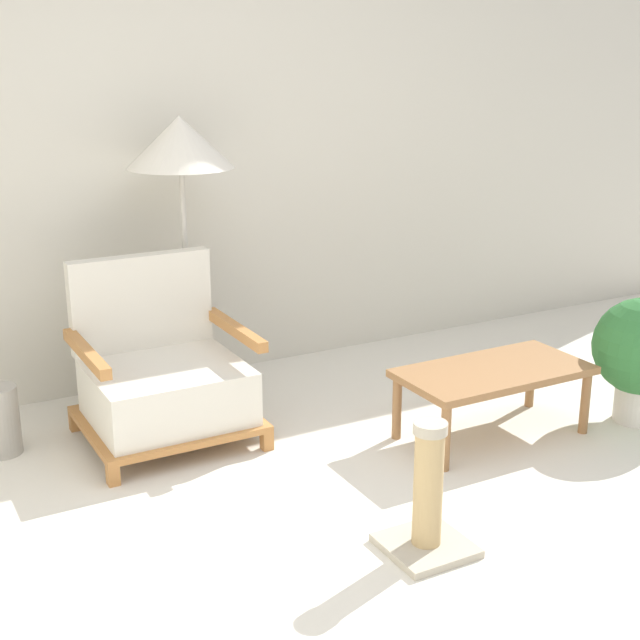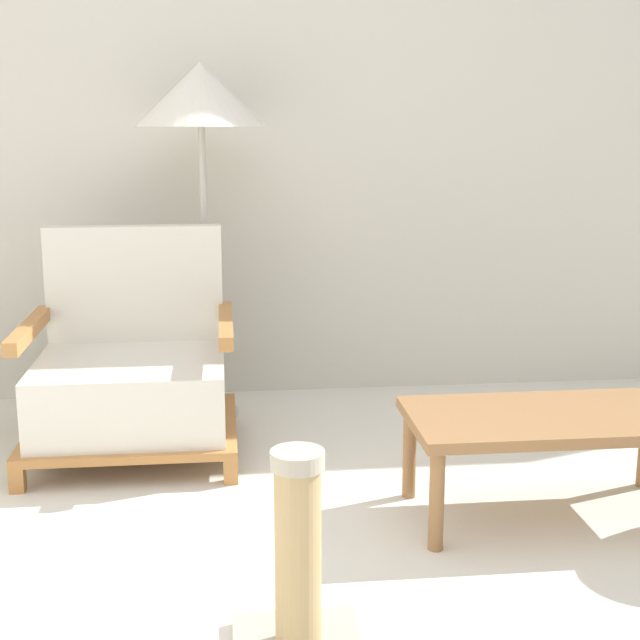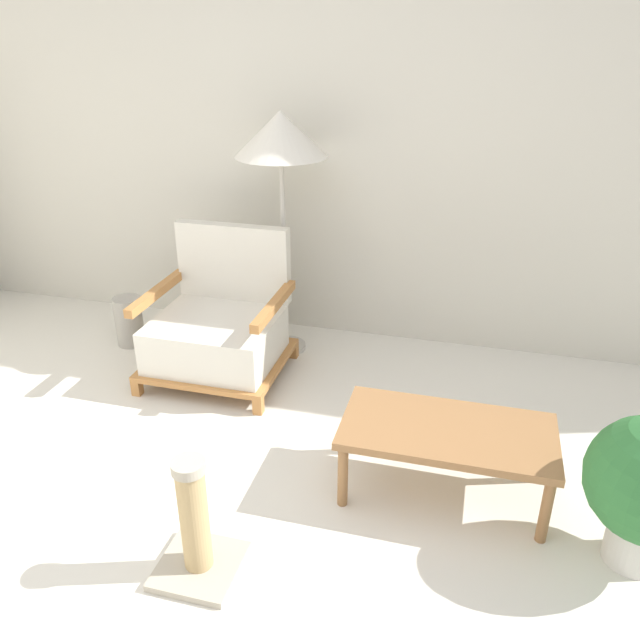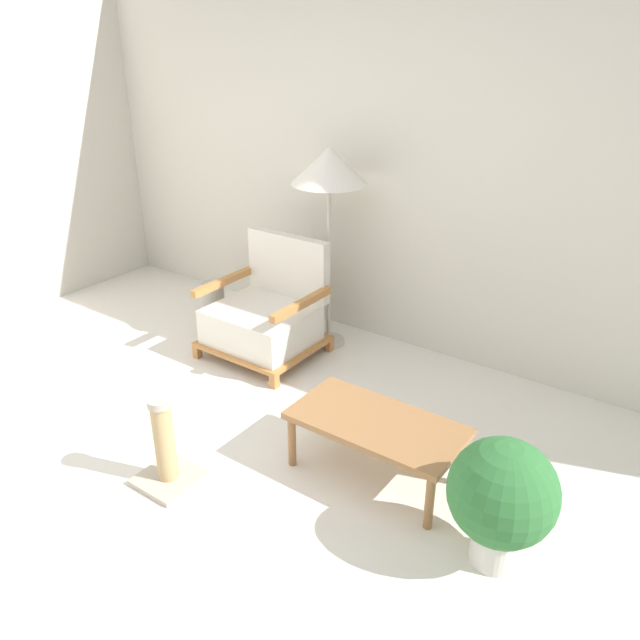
{
  "view_description": "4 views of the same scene",
  "coord_description": "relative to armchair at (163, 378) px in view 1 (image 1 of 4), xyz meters",
  "views": [
    {
      "loc": [
        -1.73,
        -2.14,
        1.76
      ],
      "look_at": [
        0.16,
        1.3,
        0.55
      ],
      "focal_mm": 50.0,
      "sensor_mm": 36.0,
      "label": 1
    },
    {
      "loc": [
        -0.17,
        -1.67,
        1.21
      ],
      "look_at": [
        0.16,
        1.3,
        0.55
      ],
      "focal_mm": 50.0,
      "sensor_mm": 36.0,
      "label": 2
    },
    {
      "loc": [
        0.87,
        -1.37,
        1.87
      ],
      "look_at": [
        0.16,
        1.3,
        0.55
      ],
      "focal_mm": 35.0,
      "sensor_mm": 36.0,
      "label": 3
    },
    {
      "loc": [
        2.13,
        -1.47,
        2.16
      ],
      "look_at": [
        0.16,
        1.3,
        0.55
      ],
      "focal_mm": 35.0,
      "sensor_mm": 36.0,
      "label": 4
    }
  ],
  "objects": [
    {
      "name": "ground_plane",
      "position": [
        0.51,
        -1.58,
        -0.29
      ],
      "size": [
        14.0,
        14.0,
        0.0
      ],
      "primitive_type": "plane",
      "color": "silver"
    },
    {
      "name": "wall_back",
      "position": [
        0.51,
        0.75,
        1.06
      ],
      "size": [
        8.0,
        0.06,
        2.7
      ],
      "color": "beige",
      "rests_on": "ground_plane"
    },
    {
      "name": "armchair",
      "position": [
        0.0,
        0.0,
        0.0
      ],
      "size": [
        0.76,
        0.68,
        0.82
      ],
      "color": "#B2753D",
      "rests_on": "ground_plane"
    },
    {
      "name": "floor_lamp",
      "position": [
        0.27,
        0.38,
        0.99
      ],
      "size": [
        0.52,
        0.52,
        1.44
      ],
      "color": "#B7B2A8",
      "rests_on": "ground_plane"
    },
    {
      "name": "coffee_table",
      "position": [
        1.35,
        -0.73,
        0.0
      ],
      "size": [
        0.89,
        0.46,
        0.34
      ],
      "color": "olive",
      "rests_on": "ground_plane"
    },
    {
      "name": "vase",
      "position": [
        -0.71,
        0.18,
        -0.13
      ],
      "size": [
        0.17,
        0.17,
        0.32
      ],
      "primitive_type": "cylinder",
      "color": "#9E998E",
      "rests_on": "ground_plane"
    },
    {
      "name": "scratching_post",
      "position": [
        0.5,
        -1.4,
        -0.1
      ],
      "size": [
        0.3,
        0.3,
        0.5
      ],
      "color": "#B2A893",
      "rests_on": "ground_plane"
    }
  ]
}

